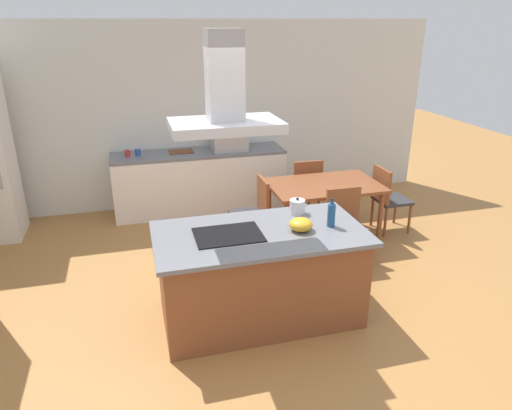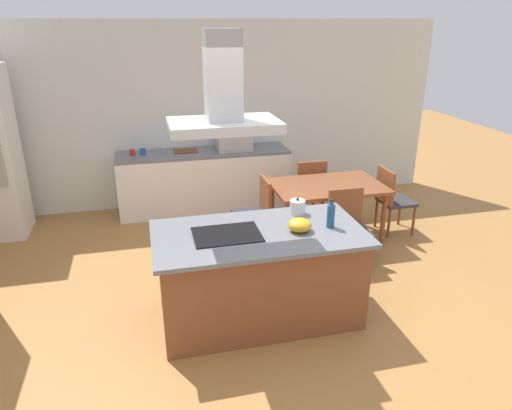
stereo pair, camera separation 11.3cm
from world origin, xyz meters
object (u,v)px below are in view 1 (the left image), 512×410
(mixing_bowl, at_px, (301,224))
(chair_at_right_end, at_px, (387,195))
(cooktop, at_px, (228,235))
(coffee_mug_red, at_px, (128,153))
(olive_oil_bottle, at_px, (331,215))
(cutting_board, at_px, (181,151))
(countertop_microwave, at_px, (229,140))
(chair_facing_back_wall, at_px, (305,185))
(chair_facing_island, at_px, (346,222))
(chair_at_left_end, at_px, (255,209))
(tea_kettle, at_px, (297,207))
(dining_table, at_px, (324,190))
(range_hood, at_px, (225,99))
(coffee_mug_blue, at_px, (138,152))

(mixing_bowl, relative_size, chair_at_right_end, 0.24)
(cooktop, bearing_deg, coffee_mug_red, 105.86)
(olive_oil_bottle, bearing_deg, cutting_board, 109.17)
(mixing_bowl, bearing_deg, countertop_microwave, 90.53)
(cooktop, height_order, chair_facing_back_wall, cooktop)
(chair_facing_island, bearing_deg, mixing_bowl, -135.52)
(coffee_mug_red, height_order, chair_at_right_end, coffee_mug_red)
(mixing_bowl, height_order, coffee_mug_red, mixing_bowl)
(coffee_mug_red, xyz_separation_m, chair_facing_island, (2.38, -2.09, -0.44))
(chair_at_left_end, bearing_deg, mixing_bowl, -89.30)
(chair_facing_back_wall, bearing_deg, tea_kettle, -113.43)
(mixing_bowl, distance_m, chair_facing_island, 1.33)
(dining_table, relative_size, range_hood, 1.56)
(range_hood, bearing_deg, chair_facing_island, 27.49)
(cutting_board, height_order, range_hood, range_hood)
(tea_kettle, height_order, coffee_mug_red, tea_kettle)
(cutting_board, relative_size, chair_at_left_end, 0.38)
(cutting_board, bearing_deg, chair_facing_island, -52.44)
(cooktop, bearing_deg, dining_table, 43.46)
(dining_table, bearing_deg, range_hood, -136.54)
(olive_oil_bottle, relative_size, chair_at_left_end, 0.31)
(cutting_board, bearing_deg, mixing_bowl, -76.26)
(olive_oil_bottle, bearing_deg, tea_kettle, 117.70)
(mixing_bowl, relative_size, chair_at_left_end, 0.24)
(dining_table, relative_size, chair_at_right_end, 1.57)
(olive_oil_bottle, height_order, mixing_bowl, olive_oil_bottle)
(countertop_microwave, xyz_separation_m, dining_table, (0.92, -1.40, -0.37))
(dining_table, xyz_separation_m, chair_facing_island, (0.00, -0.67, -0.16))
(countertop_microwave, xyz_separation_m, chair_at_right_end, (1.84, -1.40, -0.53))
(dining_table, bearing_deg, coffee_mug_blue, 147.18)
(tea_kettle, relative_size, cutting_board, 0.60)
(chair_at_left_end, bearing_deg, cooktop, -113.51)
(cutting_board, xyz_separation_m, chair_facing_island, (1.63, -2.12, -0.40))
(tea_kettle, bearing_deg, olive_oil_bottle, -62.30)
(cutting_board, distance_m, dining_table, 2.20)
(dining_table, bearing_deg, chair_facing_island, -90.00)
(olive_oil_bottle, xyz_separation_m, range_hood, (-0.96, 0.05, 1.09))
(chair_facing_back_wall, relative_size, chair_at_right_end, 1.00)
(cutting_board, distance_m, chair_at_right_end, 2.96)
(coffee_mug_red, relative_size, chair_facing_back_wall, 0.10)
(coffee_mug_red, bearing_deg, chair_at_left_end, -44.16)
(mixing_bowl, bearing_deg, chair_facing_island, 44.48)
(coffee_mug_blue, height_order, chair_at_left_end, coffee_mug_blue)
(countertop_microwave, bearing_deg, mixing_bowl, -89.47)
(chair_facing_island, distance_m, range_hood, 2.37)
(chair_at_left_end, distance_m, chair_facing_back_wall, 1.13)
(range_hood, bearing_deg, coffee_mug_blue, 103.12)
(coffee_mug_red, bearing_deg, range_hood, -74.14)
(coffee_mug_blue, relative_size, chair_at_left_end, 0.10)
(range_hood, bearing_deg, countertop_microwave, 77.60)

